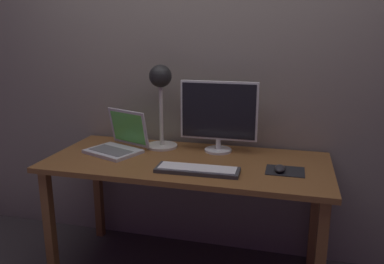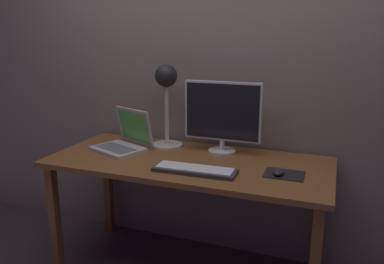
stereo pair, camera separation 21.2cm
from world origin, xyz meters
The scene contains 8 objects.
back_wall centered at (0.00, 0.40, 1.30)m, with size 4.80×0.06×2.60m, color gray.
desk centered at (0.00, 0.00, 0.66)m, with size 1.60×0.70×0.74m.
monitor centered at (0.14, 0.20, 0.98)m, with size 0.47×0.16×0.43m.
keyboard_main centered at (0.10, -0.18, 0.75)m, with size 0.44×0.15×0.03m.
laptop centered at (-0.44, 0.07, 0.81)m, with size 0.38×0.37×0.25m.
desk_lamp centered at (-0.22, 0.20, 1.10)m, with size 0.20×0.20×0.52m.
mousepad centered at (0.55, -0.05, 0.74)m, with size 0.20×0.16×0.00m, color black.
mouse centered at (0.52, -0.07, 0.76)m, with size 0.06×0.10×0.03m, color #28282B.
Camera 1 is at (0.56, -2.03, 1.45)m, focal length 36.31 mm.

